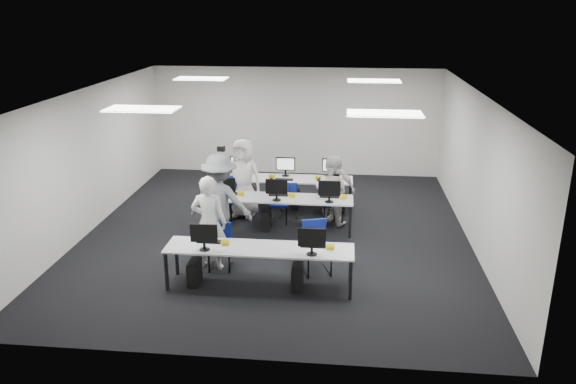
# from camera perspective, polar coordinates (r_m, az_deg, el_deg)

# --- Properties ---
(room) EXTENTS (9.00, 9.02, 3.00)m
(room) POSITION_cam_1_polar(r_m,az_deg,el_deg) (11.52, -1.20, 2.74)
(room) COLOR black
(room) RESTS_ON ground
(ceiling_panels) EXTENTS (5.20, 4.60, 0.02)m
(ceiling_panels) POSITION_cam_1_polar(r_m,az_deg,el_deg) (11.21, -1.25, 10.06)
(ceiling_panels) COLOR white
(ceiling_panels) RESTS_ON room
(desk_front) EXTENTS (3.20, 0.70, 0.73)m
(desk_front) POSITION_cam_1_polar(r_m,az_deg,el_deg) (9.57, -2.93, -5.93)
(desk_front) COLOR #B3B5B7
(desk_front) RESTS_ON ground
(desk_mid) EXTENTS (3.20, 0.70, 0.73)m
(desk_mid) POSITION_cam_1_polar(r_m,az_deg,el_deg) (11.96, -1.06, -0.78)
(desk_mid) COLOR #B3B5B7
(desk_mid) RESTS_ON ground
(desk_back) EXTENTS (3.20, 0.70, 0.73)m
(desk_back) POSITION_cam_1_polar(r_m,az_deg,el_deg) (13.28, -0.33, 1.22)
(desk_back) COLOR #B3B5B7
(desk_back) RESTS_ON ground
(equipment_front) EXTENTS (2.51, 0.41, 1.19)m
(equipment_front) POSITION_cam_1_polar(r_m,az_deg,el_deg) (9.72, -4.04, -7.65)
(equipment_front) COLOR #0B4797
(equipment_front) RESTS_ON desk_front
(equipment_mid) EXTENTS (2.91, 0.41, 1.19)m
(equipment_mid) POSITION_cam_1_polar(r_m,az_deg,el_deg) (12.08, -1.96, -2.22)
(equipment_mid) COLOR white
(equipment_mid) RESTS_ON desk_mid
(equipment_back) EXTENTS (2.91, 0.41, 1.19)m
(equipment_back) POSITION_cam_1_polar(r_m,az_deg,el_deg) (13.38, 0.49, -0.10)
(equipment_back) COLOR white
(equipment_back) RESTS_ON desk_back
(chair_0) EXTENTS (0.44, 0.47, 0.83)m
(chair_0) POSITION_cam_1_polar(r_m,az_deg,el_deg) (10.47, -6.87, -6.32)
(chair_0) COLOR navy
(chair_0) RESTS_ON ground
(chair_1) EXTENTS (0.60, 0.63, 0.95)m
(chair_1) POSITION_cam_1_polar(r_m,az_deg,el_deg) (10.24, 2.89, -6.56)
(chair_1) COLOR navy
(chair_1) RESTS_ON ground
(chair_2) EXTENTS (0.41, 0.45, 0.84)m
(chair_2) POSITION_cam_1_polar(r_m,az_deg,el_deg) (12.75, -6.41, -1.64)
(chair_2) COLOR navy
(chair_2) RESTS_ON ground
(chair_3) EXTENTS (0.42, 0.45, 0.81)m
(chair_3) POSITION_cam_1_polar(r_m,az_deg,el_deg) (12.54, -0.84, -1.90)
(chair_3) COLOR navy
(chair_3) RESTS_ON ground
(chair_4) EXTENTS (0.54, 0.57, 0.91)m
(chair_4) POSITION_cam_1_polar(r_m,az_deg,el_deg) (12.49, 4.40, -1.90)
(chair_4) COLOR navy
(chair_4) RESTS_ON ground
(chair_5) EXTENTS (0.50, 0.54, 0.95)m
(chair_5) POSITION_cam_1_polar(r_m,az_deg,el_deg) (13.12, -5.35, -0.84)
(chair_5) COLOR navy
(chair_5) RESTS_ON ground
(chair_6) EXTENTS (0.45, 0.48, 0.85)m
(chair_6) POSITION_cam_1_polar(r_m,az_deg,el_deg) (12.87, 0.06, -1.30)
(chair_6) COLOR navy
(chair_6) RESTS_ON ground
(chair_7) EXTENTS (0.62, 0.65, 0.96)m
(chair_7) POSITION_cam_1_polar(r_m,az_deg,el_deg) (12.81, 4.41, -1.28)
(chair_7) COLOR navy
(chair_7) RESTS_ON ground
(handbag) EXTENTS (0.36, 0.24, 0.29)m
(handbag) POSITION_cam_1_polar(r_m,az_deg,el_deg) (12.20, -7.80, 0.41)
(handbag) COLOR #95744D
(handbag) RESTS_ON desk_mid
(student_0) EXTENTS (0.66, 0.45, 1.77)m
(student_0) POSITION_cam_1_polar(r_m,az_deg,el_deg) (10.26, -8.02, -3.11)
(student_0) COLOR beige
(student_0) RESTS_ON ground
(student_1) EXTENTS (0.89, 0.78, 1.54)m
(student_1) POSITION_cam_1_polar(r_m,az_deg,el_deg) (12.31, 4.35, 0.18)
(student_1) COLOR beige
(student_1) RESTS_ON ground
(student_2) EXTENTS (0.98, 0.75, 1.80)m
(student_2) POSITION_cam_1_polar(r_m,az_deg,el_deg) (12.73, -4.56, 1.41)
(student_2) COLOR beige
(student_2) RESTS_ON ground
(student_3) EXTENTS (0.95, 0.66, 1.50)m
(student_3) POSITION_cam_1_polar(r_m,az_deg,el_deg) (12.48, 4.87, 0.33)
(student_3) COLOR beige
(student_3) RESTS_ON ground
(photographer) EXTENTS (1.33, 0.86, 1.94)m
(photographer) POSITION_cam_1_polar(r_m,az_deg,el_deg) (11.03, -6.91, -1.04)
(photographer) COLOR slate
(photographer) RESTS_ON ground
(dslr_camera) EXTENTS (0.16, 0.19, 0.10)m
(dslr_camera) POSITION_cam_1_polar(r_m,az_deg,el_deg) (10.89, -6.81, 4.39)
(dslr_camera) COLOR black
(dslr_camera) RESTS_ON photographer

